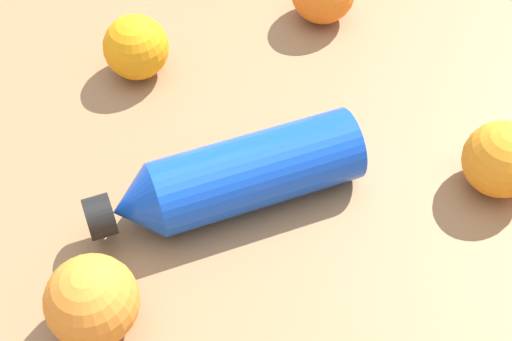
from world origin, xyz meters
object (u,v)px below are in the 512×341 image
object	(u,v)px
water_bottle	(233,177)
orange_1	(89,298)
orange_5	(502,159)
orange_3	(136,47)

from	to	relation	value
water_bottle	orange_1	world-z (taller)	orange_1
water_bottle	orange_5	world-z (taller)	orange_5
orange_1	orange_5	world-z (taller)	orange_1
water_bottle	orange_3	world-z (taller)	same
orange_5	orange_3	bearing A→B (deg)	-162.36
orange_5	water_bottle	bearing A→B (deg)	-134.06
orange_1	orange_3	world-z (taller)	orange_1
orange_3	orange_5	xyz separation A→B (m)	(0.39, 0.12, 0.00)
orange_3	orange_5	distance (m)	0.41
orange_1	orange_5	bearing A→B (deg)	63.37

